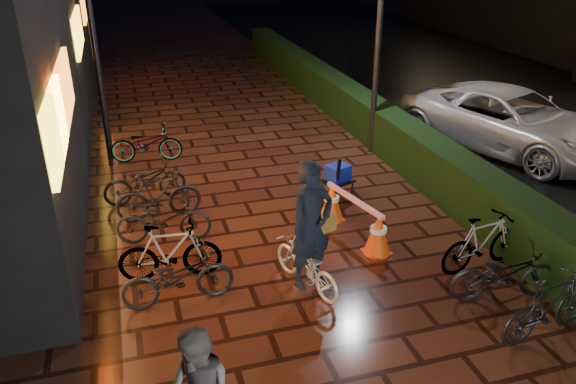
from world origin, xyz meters
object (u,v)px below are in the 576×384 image
object	(u,v)px
traffic_barrier	(354,217)
cart_assembly	(338,175)
van	(510,120)
cyclist	(309,244)

from	to	relation	value
traffic_barrier	cart_assembly	bearing A→B (deg)	80.14
van	cart_assembly	world-z (taller)	van
van	cyclist	world-z (taller)	cyclist
cyclist	cart_assembly	size ratio (longest dim) A/B	1.94
van	cart_assembly	size ratio (longest dim) A/B	4.93
cyclist	cart_assembly	bearing A→B (deg)	60.80
van	traffic_barrier	xyz separation A→B (m)	(-5.16, -2.82, -0.37)
cart_assembly	van	bearing A→B (deg)	16.36
van	cyclist	size ratio (longest dim) A/B	2.54
cyclist	traffic_barrier	xyz separation A→B (m)	(1.25, 1.30, -0.40)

